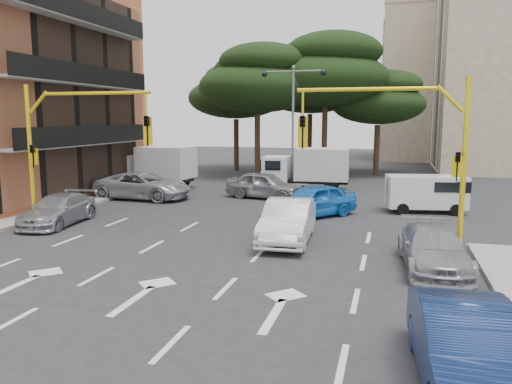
# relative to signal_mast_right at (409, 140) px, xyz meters

# --- Properties ---
(ground) EXTENTS (120.00, 120.00, 0.00)m
(ground) POSITION_rel_signal_mast_right_xyz_m (-6.80, -1.99, -3.88)
(ground) COLOR #28282B
(ground) RESTS_ON ground
(median_strip) EXTENTS (1.40, 6.00, 0.15)m
(median_strip) POSITION_rel_signal_mast_right_xyz_m (-6.80, 14.01, -3.81)
(median_strip) COLOR gray
(median_strip) RESTS_ON ground
(apartment_beige_far) EXTENTS (16.20, 12.15, 16.70)m
(apartment_beige_far) POSITION_rel_signal_mast_right_xyz_m (6.15, 42.01, 4.47)
(apartment_beige_far) COLOR tan
(apartment_beige_far) RESTS_ON ground
(pine_left_near) EXTENTS (9.15, 9.15, 10.23)m
(pine_left_near) POSITION_rel_signal_mast_right_xyz_m (-10.75, 19.96, 3.72)
(pine_left_near) COLOR #382616
(pine_left_near) RESTS_ON ground
(pine_center) EXTENTS (9.98, 9.98, 11.16)m
(pine_center) POSITION_rel_signal_mast_right_xyz_m (-5.75, 21.96, 4.41)
(pine_center) COLOR #382616
(pine_center) RESTS_ON ground
(pine_left_far) EXTENTS (8.32, 8.32, 9.30)m
(pine_left_far) POSITION_rel_signal_mast_right_xyz_m (-13.75, 23.96, 3.03)
(pine_left_far) COLOR #382616
(pine_left_far) RESTS_ON ground
(pine_right) EXTENTS (7.49, 7.49, 8.37)m
(pine_right) POSITION_rel_signal_mast_right_xyz_m (-1.75, 23.96, 2.33)
(pine_right) COLOR #382616
(pine_right) RESTS_ON ground
(pine_back) EXTENTS (9.15, 9.15, 10.23)m
(pine_back) POSITION_rel_signal_mast_right_xyz_m (-7.75, 26.96, 3.72)
(pine_back) COLOR #382616
(pine_back) RESTS_ON ground
(signal_mast_right) EXTENTS (5.79, 0.37, 6.00)m
(signal_mast_right) POSITION_rel_signal_mast_right_xyz_m (0.00, 0.00, 0.00)
(signal_mast_right) COLOR yellow
(signal_mast_right) RESTS_ON ground
(signal_mast_left) EXTENTS (5.79, 0.37, 6.00)m
(signal_mast_left) POSITION_rel_signal_mast_right_xyz_m (-13.61, 0.00, 0.00)
(signal_mast_left) COLOR yellow
(signal_mast_left) RESTS_ON ground
(street_lamp_center) EXTENTS (4.16, 0.36, 7.77)m
(street_lamp_center) POSITION_rel_signal_mast_right_xyz_m (-6.80, 14.01, 1.54)
(street_lamp_center) COLOR slate
(street_lamp_center) RESTS_ON median_strip
(car_white_hatch) EXTENTS (1.94, 4.85, 1.57)m
(car_white_hatch) POSITION_rel_signal_mast_right_xyz_m (-4.22, 0.10, -3.10)
(car_white_hatch) COLOR silver
(car_white_hatch) RESTS_ON ground
(car_blue_compact) EXTENTS (4.29, 4.59, 1.53)m
(car_blue_compact) POSITION_rel_signal_mast_right_xyz_m (-4.07, 5.05, -3.12)
(car_blue_compact) COLOR blue
(car_blue_compact) RESTS_ON ground
(car_silver_wagon) EXTENTS (2.27, 4.64, 1.30)m
(car_silver_wagon) POSITION_rel_signal_mast_right_xyz_m (-14.52, 0.44, -3.23)
(car_silver_wagon) COLOR #9B9DA3
(car_silver_wagon) RESTS_ON ground
(car_silver_cross_a) EXTENTS (5.66, 2.84, 1.54)m
(car_silver_cross_a) POSITION_rel_signal_mast_right_xyz_m (-14.26, 7.68, -3.11)
(car_silver_cross_a) COLOR #AEB0B6
(car_silver_cross_a) RESTS_ON ground
(car_silver_cross_b) EXTENTS (4.78, 2.64, 1.54)m
(car_silver_cross_b) POSITION_rel_signal_mast_right_xyz_m (-7.58, 9.76, -3.11)
(car_silver_cross_b) COLOR gray
(car_silver_cross_b) RESTS_ON ground
(car_navy_parked) EXTENTS (1.89, 4.58, 1.48)m
(car_navy_parked) POSITION_rel_signal_mast_right_xyz_m (0.82, -9.26, -3.15)
(car_navy_parked) COLOR #0D1D45
(car_navy_parked) RESTS_ON ground
(car_silver_parked) EXTENTS (2.22, 4.69, 1.32)m
(car_silver_parked) POSITION_rel_signal_mast_right_xyz_m (0.80, -2.14, -3.22)
(car_silver_parked) COLOR #95969C
(car_silver_parked) RESTS_ON ground
(van_white) EXTENTS (3.95, 2.33, 1.85)m
(van_white) POSITION_rel_signal_mast_right_xyz_m (1.12, 7.60, -2.96)
(van_white) COLOR silver
(van_white) RESTS_ON ground
(box_truck_a) EXTENTS (5.81, 2.85, 2.77)m
(box_truck_a) POSITION_rel_signal_mast_right_xyz_m (-15.80, 12.01, -2.50)
(box_truck_a) COLOR white
(box_truck_a) RESTS_ON ground
(box_truck_b) EXTENTS (5.65, 2.65, 2.72)m
(box_truck_b) POSITION_rel_signal_mast_right_xyz_m (-5.80, 13.51, -2.53)
(box_truck_b) COLOR silver
(box_truck_b) RESTS_ON ground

